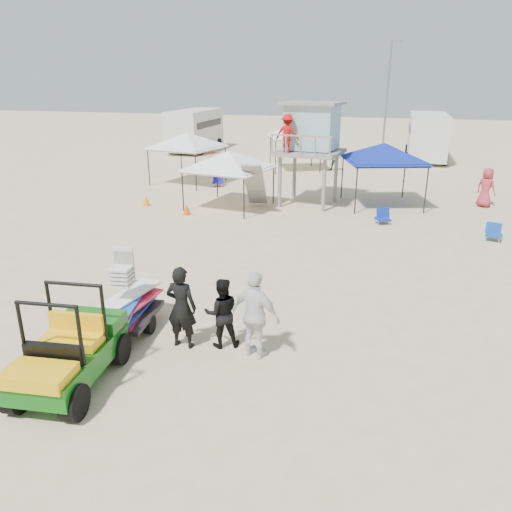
% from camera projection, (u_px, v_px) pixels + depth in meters
% --- Properties ---
extents(ground, '(140.00, 140.00, 0.00)m').
position_uv_depth(ground, '(198.00, 354.00, 10.96)').
color(ground, beige).
rests_on(ground, ground).
extents(utility_cart, '(1.53, 2.70, 1.97)m').
position_uv_depth(utility_cart, '(65.00, 345.00, 9.53)').
color(utility_cart, '#0E5A10').
rests_on(utility_cart, ground).
extents(surf_trailer, '(1.32, 2.21, 1.84)m').
position_uv_depth(surf_trailer, '(127.00, 302.00, 11.70)').
color(surf_trailer, black).
rests_on(surf_trailer, ground).
extents(man_left, '(0.71, 0.48, 1.91)m').
position_uv_depth(man_left, '(181.00, 307.00, 10.99)').
color(man_left, black).
rests_on(man_left, ground).
extents(man_mid, '(0.96, 0.87, 1.62)m').
position_uv_depth(man_mid, '(222.00, 313.00, 11.05)').
color(man_mid, black).
rests_on(man_mid, ground).
extents(man_right, '(1.24, 0.79, 1.96)m').
position_uv_depth(man_right, '(256.00, 315.00, 10.56)').
color(man_right, white).
rests_on(man_right, ground).
extents(lifeguard_tower, '(3.21, 3.21, 4.57)m').
position_uv_depth(lifeguard_tower, '(309.00, 131.00, 22.87)').
color(lifeguard_tower, gray).
rests_on(lifeguard_tower, ground).
extents(canopy_blue, '(4.09, 4.09, 3.31)m').
position_uv_depth(canopy_blue, '(385.00, 146.00, 22.79)').
color(canopy_blue, black).
rests_on(canopy_blue, ground).
extents(canopy_white_a, '(3.78, 3.78, 3.01)m').
position_uv_depth(canopy_white_a, '(229.00, 154.00, 22.51)').
color(canopy_white_a, black).
rests_on(canopy_white_a, ground).
extents(canopy_white_b, '(3.87, 3.87, 3.23)m').
position_uv_depth(canopy_white_b, '(187.00, 135.00, 27.71)').
color(canopy_white_b, black).
rests_on(canopy_white_b, ground).
extents(canopy_white_c, '(3.84, 3.84, 3.34)m').
position_uv_depth(canopy_white_c, '(295.00, 126.00, 31.72)').
color(canopy_white_c, black).
rests_on(canopy_white_c, ground).
extents(umbrella_a, '(2.52, 2.55, 1.88)m').
position_uv_depth(umbrella_a, '(213.00, 168.00, 27.98)').
color(umbrella_a, red).
rests_on(umbrella_a, ground).
extents(umbrella_b, '(2.77, 2.77, 1.78)m').
position_uv_depth(umbrella_b, '(294.00, 161.00, 30.68)').
color(umbrella_b, gold).
rests_on(umbrella_b, ground).
extents(cone_near, '(0.34, 0.34, 0.50)m').
position_uv_depth(cone_near, '(187.00, 209.00, 21.98)').
color(cone_near, '#F35007').
rests_on(cone_near, ground).
extents(cone_far, '(0.34, 0.34, 0.50)m').
position_uv_depth(cone_far, '(146.00, 201.00, 23.49)').
color(cone_far, orange).
rests_on(cone_far, ground).
extents(beach_chair_a, '(0.68, 0.75, 0.64)m').
position_uv_depth(beach_chair_a, '(218.00, 181.00, 27.64)').
color(beach_chair_a, '#1911B8').
rests_on(beach_chair_a, ground).
extents(beach_chair_b, '(0.69, 0.75, 0.64)m').
position_uv_depth(beach_chair_b, '(383.00, 216.00, 20.66)').
color(beach_chair_b, '#0E27A1').
rests_on(beach_chair_b, ground).
extents(beach_chair_c, '(0.67, 0.72, 0.64)m').
position_uv_depth(beach_chair_c, '(494.00, 232.00, 18.53)').
color(beach_chair_c, '#0E3EA0').
rests_on(beach_chair_c, ground).
extents(rv_far_left, '(2.64, 6.80, 3.25)m').
position_uv_depth(rv_far_left, '(195.00, 128.00, 40.55)').
color(rv_far_left, silver).
rests_on(rv_far_left, ground).
extents(rv_mid_left, '(2.65, 6.50, 3.25)m').
position_uv_depth(rv_mid_left, '(308.00, 129.00, 39.68)').
color(rv_mid_left, silver).
rests_on(rv_mid_left, ground).
extents(rv_mid_right, '(2.64, 7.00, 3.25)m').
position_uv_depth(rv_mid_right, '(427.00, 135.00, 36.09)').
color(rv_mid_right, silver).
rests_on(rv_mid_right, ground).
extents(light_pole_left, '(0.14, 0.14, 8.00)m').
position_uv_depth(light_pole_left, '(386.00, 105.00, 33.37)').
color(light_pole_left, slate).
rests_on(light_pole_left, ground).
extents(distant_beachgoers, '(8.90, 8.62, 1.82)m').
position_uv_depth(distant_beachgoers, '(405.00, 172.00, 27.20)').
color(distant_beachgoers, '#B43340').
rests_on(distant_beachgoers, ground).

